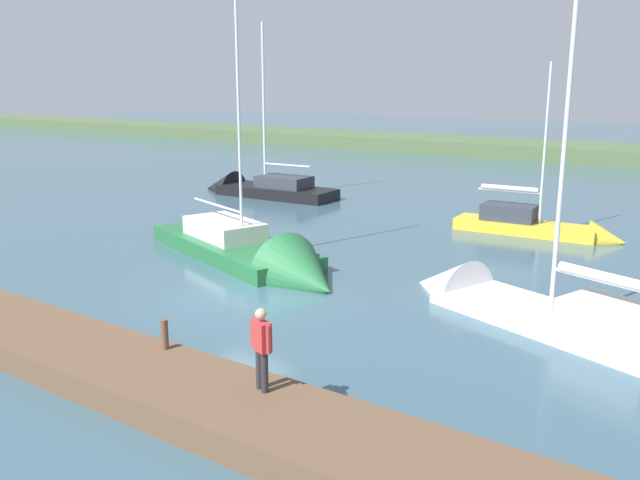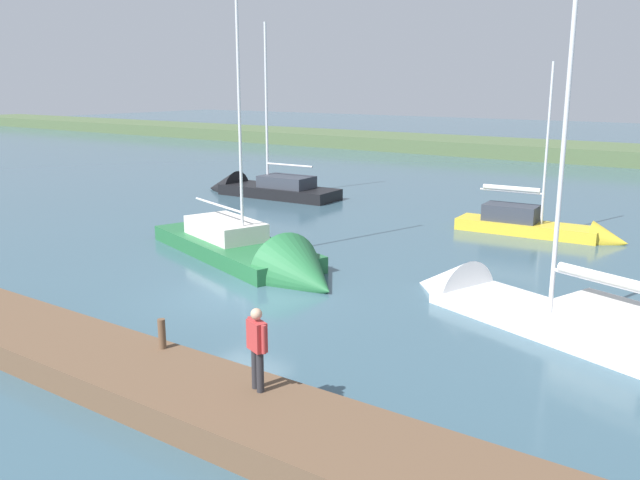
# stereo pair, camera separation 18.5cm
# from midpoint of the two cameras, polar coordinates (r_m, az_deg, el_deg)

# --- Properties ---
(ground_plane) EXTENTS (200.00, 200.00, 0.00)m
(ground_plane) POSITION_cam_midpoint_polar(r_m,az_deg,el_deg) (20.27, -7.10, -4.72)
(ground_plane) COLOR #385666
(far_shoreline) EXTENTS (180.00, 8.00, 2.40)m
(far_shoreline) POSITION_cam_midpoint_polar(r_m,az_deg,el_deg) (59.42, 22.09, 6.30)
(far_shoreline) COLOR #4C603D
(far_shoreline) RESTS_ON ground_plane
(dock_pier) EXTENTS (23.36, 2.36, 0.58)m
(dock_pier) POSITION_cam_midpoint_polar(r_m,az_deg,el_deg) (16.55, -20.94, -8.67)
(dock_pier) COLOR brown
(dock_pier) RESTS_ON ground_plane
(mooring_post_far) EXTENTS (0.16, 0.16, 0.67)m
(mooring_post_far) POSITION_cam_midpoint_polar(r_m,az_deg,el_deg) (15.05, -13.40, -7.79)
(mooring_post_far) COLOR brown
(mooring_post_far) RESTS_ON dock_pier
(sailboat_outer_mooring) EXTENTS (6.93, 1.93, 7.70)m
(sailboat_outer_mooring) POSITION_cam_midpoint_polar(r_m,az_deg,el_deg) (29.33, 18.15, 0.80)
(sailboat_outer_mooring) COLOR gold
(sailboat_outer_mooring) RESTS_ON ground_plane
(sailboat_near_dock) EXTENTS (8.57, 2.71, 10.39)m
(sailboat_near_dock) POSITION_cam_midpoint_polar(r_m,az_deg,el_deg) (38.17, -5.58, 4.13)
(sailboat_near_dock) COLOR black
(sailboat_near_dock) RESTS_ON ground_plane
(sailboat_far_right) EXTENTS (10.36, 5.84, 10.97)m
(sailboat_far_right) POSITION_cam_midpoint_polar(r_m,az_deg,el_deg) (23.30, -5.30, -1.81)
(sailboat_far_right) COLOR #236638
(sailboat_far_right) RESTS_ON ground_plane
(sailboat_far_left) EXTENTS (9.17, 5.08, 10.55)m
(sailboat_far_left) POSITION_cam_midpoint_polar(r_m,az_deg,el_deg) (19.31, 15.71, -5.68)
(sailboat_far_left) COLOR white
(sailboat_far_left) RESTS_ON ground_plane
(person_on_dock) EXTENTS (0.59, 0.36, 1.61)m
(person_on_dock) POSITION_cam_midpoint_polar(r_m,az_deg,el_deg) (12.62, -5.42, -8.79)
(person_on_dock) COLOR #28282D
(person_on_dock) RESTS_ON dock_pier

